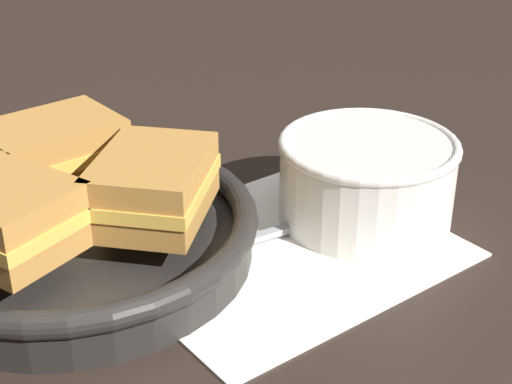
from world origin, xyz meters
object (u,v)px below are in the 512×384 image
Objects in this scene: spoon at (319,218)px; skillet at (74,235)px; sandwich_near_left at (153,186)px; sandwich_near_right at (53,150)px; soup_bowl at (367,175)px; sandwich_far_left at (1,215)px.

spoon is 0.19m from skillet.
sandwich_near_right is at bearing 100.28° from sandwich_near_left.
soup_bowl is 1.34× the size of sandwich_near_right.
skillet is (-0.20, 0.11, -0.02)m from soup_bowl.
soup_bowl is 0.24m from sandwich_near_right.
sandwich_near_left and sandwich_near_right have the same top height.
spoon is 1.37× the size of sandwich_near_left.
spoon is at bearing 154.03° from soup_bowl.
sandwich_near_left is 1.09× the size of sandwich_far_left.
sandwich_near_left is at bearing 174.19° from spoon.
spoon is 0.15m from sandwich_near_left.
sandwich_near_right is 0.10m from sandwich_far_left.
sandwich_near_left is at bearing -79.72° from sandwich_near_right.
sandwich_far_left is at bearing 160.28° from sandwich_near_left.
sandwich_near_right is (-0.14, 0.15, 0.06)m from spoon.
sandwich_near_left reaches higher than skillet.
sandwich_near_right reaches higher than skillet.
skillet is 0.07m from sandwich_near_right.
sandwich_far_left is (-0.10, 0.03, 0.00)m from sandwich_near_left.
sandwich_far_left reaches higher than soup_bowl.
spoon is at bearing -28.99° from skillet.
soup_bowl is 0.83× the size of spoon.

